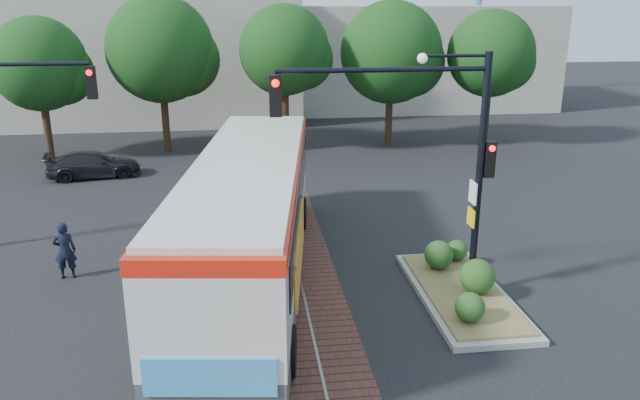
# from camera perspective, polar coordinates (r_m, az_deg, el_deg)

# --- Properties ---
(ground) EXTENTS (120.00, 120.00, 0.00)m
(ground) POSITION_cam_1_polar(r_m,az_deg,el_deg) (16.74, -4.21, -8.25)
(ground) COLOR black
(ground) RESTS_ON ground
(trackbed) EXTENTS (3.60, 40.00, 0.02)m
(trackbed) POSITION_cam_1_polar(r_m,az_deg,el_deg) (20.41, -4.84, -3.33)
(trackbed) COLOR #553126
(trackbed) RESTS_ON ground
(tree_row) EXTENTS (26.40, 5.60, 7.67)m
(tree_row) POSITION_cam_1_polar(r_m,az_deg,el_deg) (31.61, -3.86, 13.23)
(tree_row) COLOR #382314
(tree_row) RESTS_ON ground
(warehouses) EXTENTS (40.00, 13.00, 8.00)m
(warehouses) POSITION_cam_1_polar(r_m,az_deg,el_deg) (43.92, -7.17, 13.04)
(warehouses) COLOR #ADA899
(warehouses) RESTS_ON ground
(city_bus) EXTENTS (4.34, 13.06, 3.43)m
(city_bus) POSITION_cam_1_polar(r_m,az_deg,el_deg) (16.79, -6.47, -1.18)
(city_bus) COLOR #434345
(city_bus) RESTS_ON ground
(traffic_island) EXTENTS (2.20, 5.20, 1.13)m
(traffic_island) POSITION_cam_1_polar(r_m,az_deg,el_deg) (16.70, 12.83, -7.49)
(traffic_island) COLOR gray
(traffic_island) RESTS_ON ground
(signal_pole_main) EXTENTS (5.49, 0.46, 6.00)m
(signal_pole_main) POSITION_cam_1_polar(r_m,az_deg,el_deg) (15.27, 10.30, 5.48)
(signal_pole_main) COLOR black
(signal_pole_main) RESTS_ON ground
(officer) EXTENTS (0.64, 0.46, 1.62)m
(officer) POSITION_cam_1_polar(r_m,az_deg,el_deg) (18.48, -22.31, -4.28)
(officer) COLOR black
(officer) RESTS_ON ground
(parked_car) EXTENTS (4.11, 2.24, 1.13)m
(parked_car) POSITION_cam_1_polar(r_m,az_deg,el_deg) (28.77, -20.02, 3.08)
(parked_car) COLOR black
(parked_car) RESTS_ON ground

